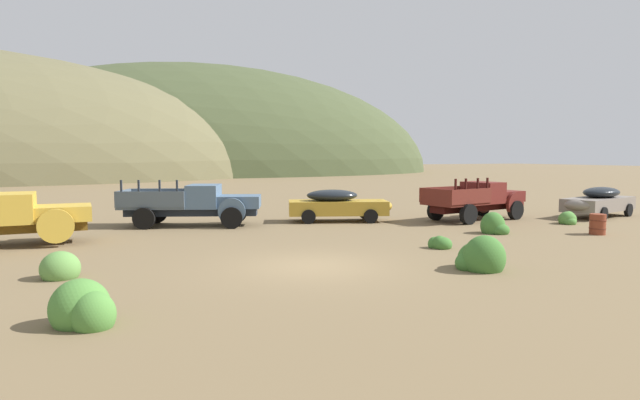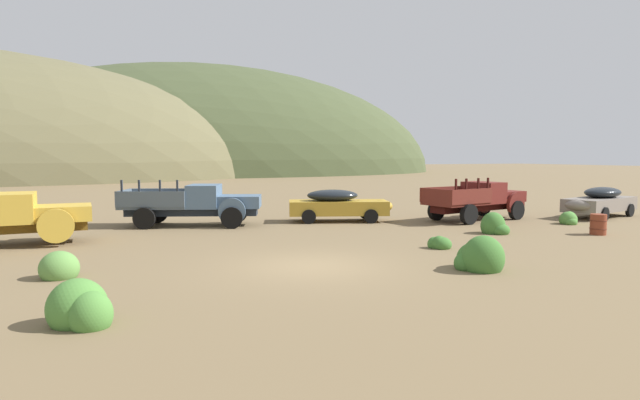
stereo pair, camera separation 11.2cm
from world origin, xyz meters
The scene contains 14 objects.
ground_plane centered at (0.00, 0.00, 0.00)m, with size 300.00×300.00×0.00m, color brown.
hill_far_left centered at (12.08, 83.52, 0.00)m, with size 90.67×50.15×39.09m, color #424C2D.
truck_faded_yellow centered at (-8.62, 7.39, 1.01)m, with size 6.27×2.65×1.89m.
truck_chalk_blue centered at (-1.34, 10.19, 1.00)m, with size 6.53×4.04×2.16m.
car_mustard centered at (5.23, 9.17, 0.82)m, with size 5.30×3.19×1.57m.
truck_oxblood centered at (12.14, 7.18, 1.00)m, with size 5.99×3.14×2.16m.
car_primer_gray centered at (18.38, 5.56, 0.82)m, with size 5.32×3.00×1.57m.
oil_drum_by_truck centered at (13.08, 1.19, 0.42)m, with size 0.66×0.66×0.84m.
bush_front_left centered at (-6.01, -3.28, 0.29)m, with size 1.20×1.21×1.14m.
bush_front_right centered at (14.75, 4.14, 0.19)m, with size 1.04×0.95×0.76m.
bush_between_trucks centered at (-6.66, 1.19, 0.23)m, with size 1.01×0.91×0.93m.
bush_lone_scrub centered at (5.21, 1.02, 0.15)m, with size 0.76×0.75×0.57m.
bush_back_edge centered at (9.40, 3.07, 0.28)m, with size 1.04×1.13×1.14m.
bush_near_barrel centered at (4.21, -2.25, 0.30)m, with size 1.32×1.38×1.28m.
Camera 2 is at (-5.58, -14.05, 3.22)m, focal length 29.50 mm.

